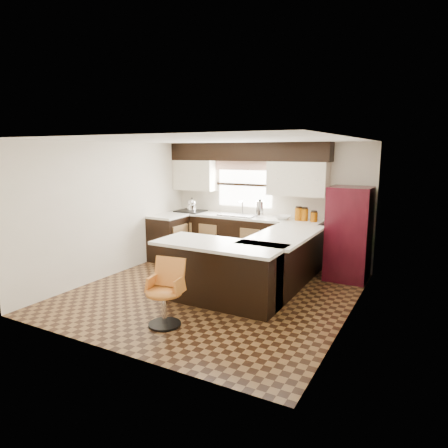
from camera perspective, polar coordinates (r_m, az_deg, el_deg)
The scene contains 30 objects.
floor at distance 6.50m, azimuth -1.55°, elevation -9.74°, with size 4.40×4.40×0.00m, color #49301A.
ceiling at distance 6.10m, azimuth -1.67°, elevation 11.92°, with size 4.40×4.40×0.00m, color silver.
wall_back at distance 8.15m, azimuth 6.21°, elevation 3.02°, with size 4.40×4.40×0.00m, color beige.
wall_front at distance 4.47m, azimuth -15.97°, elevation -3.45°, with size 4.40×4.40×0.00m, color beige.
wall_left at distance 7.46m, azimuth -15.71°, elevation 2.01°, with size 4.40×4.40×0.00m, color beige.
wall_right at distance 5.46m, azimuth 17.81°, elevation -1.06°, with size 4.40×4.40×0.00m, color beige.
base_cab_back at distance 8.19m, azimuth 2.39°, elevation -2.22°, with size 3.30×0.60×0.90m, color black.
base_cab_left at distance 8.33m, azimuth -7.98°, elevation -2.09°, with size 0.60×0.70×0.90m, color black.
counter_back at distance 8.10m, azimuth 2.41°, elevation 1.04°, with size 3.30×0.60×0.04m, color silver.
counter_left at distance 8.25m, azimuth -8.06°, elevation 1.12°, with size 0.60×0.70×0.04m, color silver.
soffit at distance 8.08m, azimuth 3.20°, elevation 10.26°, with size 3.40×0.35×0.36m, color black.
upper_cab_left at distance 8.69m, azimuth -4.17°, elevation 6.96°, with size 0.94×0.35×0.64m, color beige.
upper_cab_right at distance 7.70m, azimuth 10.49°, elevation 6.37°, with size 1.14×0.35×0.64m, color beige.
window_pane at distance 8.29m, azimuth 2.99°, elevation 5.63°, with size 1.20×0.02×0.90m, color white.
valance at distance 8.23m, azimuth 2.90°, elevation 8.32°, with size 1.30×0.06×0.18m, color #D19B93.
sink at distance 8.10m, azimuth 2.03°, elevation 1.31°, with size 0.75×0.45×0.03m, color #B2B2B7.
dishwasher at distance 7.55m, azimuth 8.25°, elevation -3.56°, with size 0.58×0.03×0.78m, color black.
cooktop at distance 8.67m, azimuth -4.79°, elevation 1.86°, with size 0.58×0.50×0.03m, color black.
peninsula_long at distance 6.53m, azimuth 8.10°, elevation -5.59°, with size 0.60×1.95×0.90m, color black.
peninsula_return at distance 5.89m, azimuth -0.12°, elevation -7.27°, with size 1.65×0.60×0.90m, color black.
counter_pen_long at distance 6.40m, azimuth 8.62°, elevation -1.57°, with size 0.84×1.95×0.04m, color silver.
counter_pen_return at distance 5.70m, azimuth -0.73°, elevation -2.95°, with size 1.89×0.84×0.04m, color silver.
refrigerator at distance 7.27m, azimuth 17.40°, elevation -1.33°, with size 0.70×0.67×1.64m, color #3B0912.
bar_chair at distance 5.25m, azimuth -8.58°, elevation -9.79°, with size 0.46×0.46×0.87m, color orange, non-canonical shape.
kettle at distance 8.62m, azimuth -4.59°, elevation 2.85°, with size 0.21×0.21×0.28m, color silver, non-canonical shape.
percolator at distance 7.90m, azimuth 5.13°, elevation 2.13°, with size 0.15×0.15×0.32m, color silver.
mixing_bowl at distance 7.74m, azimuth 8.46°, elevation 0.95°, with size 0.31×0.31×0.08m, color white.
canister_large at distance 7.65m, azimuth 10.60°, elevation 1.38°, with size 0.14×0.14×0.24m, color #944D05.
canister_med at distance 7.61m, azimuth 11.43°, elevation 1.28°, with size 0.14×0.14×0.23m, color #944D05.
canister_small at distance 7.57m, azimuth 12.73°, elevation 0.97°, with size 0.13×0.13×0.17m, color #944D05.
Camera 1 is at (3.07, -5.27, 2.24)m, focal length 32.00 mm.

